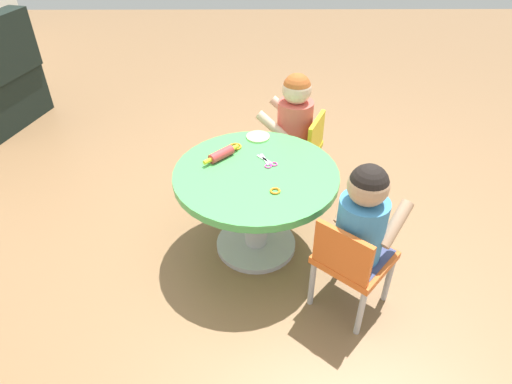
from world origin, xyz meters
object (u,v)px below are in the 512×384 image
(seated_child_left, at_px, (363,217))
(seated_child_right, at_px, (294,115))
(craft_scissors, at_px, (268,163))
(rolling_pin, at_px, (221,154))
(child_chair_right, at_px, (299,150))
(craft_table, at_px, (256,193))
(child_chair_left, at_px, (351,260))

(seated_child_left, xyz_separation_m, seated_child_right, (0.93, 0.22, 0.00))
(craft_scissors, bearing_deg, rolling_pin, 78.84)
(seated_child_left, height_order, seated_child_right, same)
(child_chair_right, bearing_deg, rolling_pin, 132.34)
(craft_table, xyz_separation_m, seated_child_left, (-0.39, -0.45, 0.16))
(child_chair_left, bearing_deg, seated_child_left, -41.36)
(child_chair_right, xyz_separation_m, seated_child_right, (0.02, 0.04, 0.23))
(seated_child_right, distance_m, rolling_pin, 0.59)
(child_chair_left, height_order, seated_child_left, seated_child_left)
(craft_table, distance_m, child_chair_right, 0.60)
(craft_table, bearing_deg, rolling_pin, 54.92)
(child_chair_left, distance_m, seated_child_left, 0.23)
(seated_child_left, xyz_separation_m, rolling_pin, (0.51, 0.63, -0.01))
(seated_child_left, height_order, rolling_pin, seated_child_left)
(craft_table, bearing_deg, child_chair_left, -134.71)
(rolling_pin, bearing_deg, child_chair_left, -132.14)
(child_chair_left, xyz_separation_m, craft_scissors, (0.50, 0.36, 0.20))
(craft_table, xyz_separation_m, child_chair_right, (0.53, -0.27, -0.07))
(seated_child_right, xyz_separation_m, craft_scissors, (-0.47, 0.17, -0.03))
(seated_child_left, distance_m, rolling_pin, 0.81)
(seated_child_left, height_order, craft_scissors, seated_child_left)
(seated_child_right, bearing_deg, child_chair_right, -113.40)
(seated_child_left, distance_m, craft_scissors, 0.60)
(child_chair_right, relative_size, seated_child_right, 1.05)
(seated_child_right, distance_m, craft_scissors, 0.50)
(rolling_pin, bearing_deg, seated_child_right, -44.11)
(rolling_pin, relative_size, craft_scissors, 1.26)
(craft_table, height_order, seated_child_right, seated_child_right)
(child_chair_right, height_order, craft_scissors, child_chair_right)
(craft_table, xyz_separation_m, child_chair_left, (-0.42, -0.42, -0.07))
(child_chair_left, relative_size, seated_child_right, 1.05)
(child_chair_right, height_order, rolling_pin, rolling_pin)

